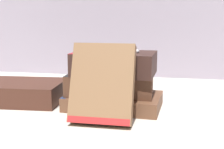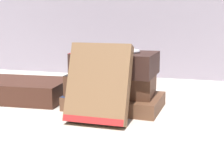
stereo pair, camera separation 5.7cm
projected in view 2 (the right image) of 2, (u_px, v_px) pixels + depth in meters
The scene contains 7 objects.
ground_plane at pixel (107, 108), 0.68m from camera, with size 3.00×3.00×0.00m, color beige.
book_flat_bottom at pixel (112, 101), 0.68m from camera, with size 0.21×0.14×0.03m.
book_flat_middle at pixel (110, 83), 0.69m from camera, with size 0.19×0.13×0.05m.
book_flat_top at pixel (113, 63), 0.67m from camera, with size 0.17×0.12×0.05m.
book_side_left at pixel (19, 90), 0.76m from camera, with size 0.23×0.16×0.05m.
book_leaning_front at pixel (98, 86), 0.58m from camera, with size 0.12×0.08×0.15m.
pocket_watch at pixel (128, 51), 0.66m from camera, with size 0.05×0.06×0.01m.
Camera 2 is at (0.20, -0.63, 0.19)m, focal length 50.00 mm.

